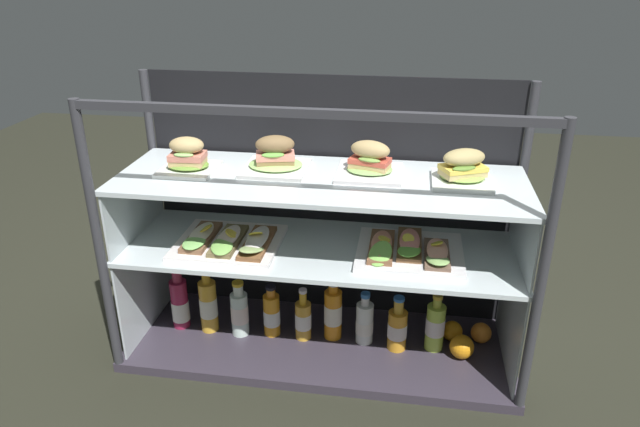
{
  "coord_description": "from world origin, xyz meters",
  "views": [
    {
      "loc": [
        0.26,
        -1.69,
        1.3
      ],
      "look_at": [
        0.0,
        0.0,
        0.53
      ],
      "focal_mm": 32.59,
      "sensor_mm": 36.0,
      "label": 1
    }
  ],
  "objects_px": {
    "plated_roll_sandwich_far_left": "(463,170)",
    "juice_bottle_back_center": "(333,313)",
    "juice_bottle_back_left": "(180,304)",
    "juice_bottle_front_left_end": "(397,328)",
    "plated_roll_sandwich_mid_right": "(370,163)",
    "juice_bottle_front_middle": "(272,314)",
    "open_sandwich_tray_near_right_corner": "(229,241)",
    "juice_bottle_front_second": "(435,326)",
    "orange_fruit_rolled_forward": "(452,331)",
    "juice_bottle_back_right": "(208,305)",
    "plated_roll_sandwich_center": "(188,158)",
    "orange_fruit_near_left_post": "(481,333)",
    "plated_roll_sandwich_near_left_corner": "(275,158)",
    "open_sandwich_tray_far_left": "(409,250)",
    "juice_bottle_front_right_end": "(303,319)",
    "juice_bottle_near_post": "(365,323)",
    "juice_bottle_front_fourth": "(240,312)",
    "orange_fruit_beside_bottles": "(462,347)"
  },
  "relations": [
    {
      "from": "plated_roll_sandwich_near_left_corner",
      "to": "juice_bottle_front_second",
      "type": "bearing_deg",
      "value": -3.24
    },
    {
      "from": "juice_bottle_back_left",
      "to": "juice_bottle_front_second",
      "type": "xyz_separation_m",
      "value": [
        0.92,
        0.01,
        -0.0
      ]
    },
    {
      "from": "plated_roll_sandwich_mid_right",
      "to": "juice_bottle_front_middle",
      "type": "relative_size",
      "value": 1.04
    },
    {
      "from": "open_sandwich_tray_near_right_corner",
      "to": "juice_bottle_back_right",
      "type": "xyz_separation_m",
      "value": [
        -0.11,
        0.05,
        -0.29
      ]
    },
    {
      "from": "plated_roll_sandwich_far_left",
      "to": "juice_bottle_back_center",
      "type": "bearing_deg",
      "value": 178.76
    },
    {
      "from": "open_sandwich_tray_near_right_corner",
      "to": "juice_bottle_front_second",
      "type": "xyz_separation_m",
      "value": [
        0.7,
        0.07,
        -0.31
      ]
    },
    {
      "from": "juice_bottle_near_post",
      "to": "plated_roll_sandwich_far_left",
      "type": "bearing_deg",
      "value": 0.23
    },
    {
      "from": "juice_bottle_near_post",
      "to": "juice_bottle_front_left_end",
      "type": "bearing_deg",
      "value": -8.96
    },
    {
      "from": "plated_roll_sandwich_center",
      "to": "juice_bottle_front_middle",
      "type": "bearing_deg",
      "value": 3.17
    },
    {
      "from": "juice_bottle_front_fourth",
      "to": "juice_bottle_front_right_end",
      "type": "distance_m",
      "value": 0.23
    },
    {
      "from": "plated_roll_sandwich_mid_right",
      "to": "open_sandwich_tray_far_left",
      "type": "relative_size",
      "value": 0.61
    },
    {
      "from": "plated_roll_sandwich_far_left",
      "to": "orange_fruit_rolled_forward",
      "type": "height_order",
      "value": "plated_roll_sandwich_far_left"
    },
    {
      "from": "plated_roll_sandwich_mid_right",
      "to": "juice_bottle_front_middle",
      "type": "distance_m",
      "value": 0.67
    },
    {
      "from": "plated_roll_sandwich_center",
      "to": "plated_roll_sandwich_near_left_corner",
      "type": "relative_size",
      "value": 0.85
    },
    {
      "from": "juice_bottle_near_post",
      "to": "orange_fruit_near_left_post",
      "type": "relative_size",
      "value": 2.74
    },
    {
      "from": "orange_fruit_beside_bottles",
      "to": "plated_roll_sandwich_near_left_corner",
      "type": "bearing_deg",
      "value": 173.87
    },
    {
      "from": "open_sandwich_tray_near_right_corner",
      "to": "juice_bottle_near_post",
      "type": "height_order",
      "value": "open_sandwich_tray_near_right_corner"
    },
    {
      "from": "juice_bottle_front_right_end",
      "to": "juice_bottle_back_center",
      "type": "height_order",
      "value": "juice_bottle_back_center"
    },
    {
      "from": "juice_bottle_front_second",
      "to": "orange_fruit_near_left_post",
      "type": "distance_m",
      "value": 0.19
    },
    {
      "from": "open_sandwich_tray_far_left",
      "to": "orange_fruit_near_left_post",
      "type": "relative_size",
      "value": 4.69
    },
    {
      "from": "plated_roll_sandwich_mid_right",
      "to": "juice_bottle_back_center",
      "type": "relative_size",
      "value": 0.9
    },
    {
      "from": "open_sandwich_tray_far_left",
      "to": "juice_bottle_front_right_end",
      "type": "height_order",
      "value": "open_sandwich_tray_far_left"
    },
    {
      "from": "plated_roll_sandwich_near_left_corner",
      "to": "juice_bottle_front_second",
      "type": "relative_size",
      "value": 0.96
    },
    {
      "from": "plated_roll_sandwich_center",
      "to": "plated_roll_sandwich_near_left_corner",
      "type": "height_order",
      "value": "plated_roll_sandwich_near_left_corner"
    },
    {
      "from": "juice_bottle_back_center",
      "to": "juice_bottle_front_second",
      "type": "bearing_deg",
      "value": -1.65
    },
    {
      "from": "juice_bottle_front_second",
      "to": "plated_roll_sandwich_near_left_corner",
      "type": "bearing_deg",
      "value": 176.76
    },
    {
      "from": "orange_fruit_near_left_post",
      "to": "juice_bottle_back_center",
      "type": "bearing_deg",
      "value": -174.44
    },
    {
      "from": "plated_roll_sandwich_near_left_corner",
      "to": "juice_bottle_front_left_end",
      "type": "distance_m",
      "value": 0.72
    },
    {
      "from": "plated_roll_sandwich_near_left_corner",
      "to": "juice_bottle_front_left_end",
      "type": "height_order",
      "value": "plated_roll_sandwich_near_left_corner"
    },
    {
      "from": "plated_roll_sandwich_near_left_corner",
      "to": "juice_bottle_back_right",
      "type": "distance_m",
      "value": 0.61
    },
    {
      "from": "juice_bottle_back_center",
      "to": "juice_bottle_front_left_end",
      "type": "bearing_deg",
      "value": -6.94
    },
    {
      "from": "orange_fruit_rolled_forward",
      "to": "juice_bottle_back_right",
      "type": "bearing_deg",
      "value": -175.42
    },
    {
      "from": "juice_bottle_back_left",
      "to": "orange_fruit_beside_bottles",
      "type": "relative_size",
      "value": 2.97
    },
    {
      "from": "plated_roll_sandwich_far_left",
      "to": "juice_bottle_back_center",
      "type": "xyz_separation_m",
      "value": [
        -0.4,
        0.01,
        -0.56
      ]
    },
    {
      "from": "plated_roll_sandwich_mid_right",
      "to": "juice_bottle_front_second",
      "type": "relative_size",
      "value": 0.96
    },
    {
      "from": "plated_roll_sandwich_near_left_corner",
      "to": "juice_bottle_back_left",
      "type": "xyz_separation_m",
      "value": [
        -0.37,
        -0.04,
        -0.57
      ]
    },
    {
      "from": "open_sandwich_tray_near_right_corner",
      "to": "juice_bottle_back_left",
      "type": "bearing_deg",
      "value": 165.49
    },
    {
      "from": "plated_roll_sandwich_near_left_corner",
      "to": "juice_bottle_front_middle",
      "type": "xyz_separation_m",
      "value": [
        -0.02,
        -0.04,
        -0.58
      ]
    },
    {
      "from": "juice_bottle_back_left",
      "to": "open_sandwich_tray_near_right_corner",
      "type": "bearing_deg",
      "value": -14.51
    },
    {
      "from": "plated_roll_sandwich_mid_right",
      "to": "juice_bottle_front_right_end",
      "type": "xyz_separation_m",
      "value": [
        -0.21,
        -0.04,
        -0.58
      ]
    },
    {
      "from": "plated_roll_sandwich_center",
      "to": "juice_bottle_back_left",
      "type": "distance_m",
      "value": 0.58
    },
    {
      "from": "juice_bottle_back_left",
      "to": "juice_bottle_front_left_end",
      "type": "distance_m",
      "value": 0.79
    },
    {
      "from": "juice_bottle_back_right",
      "to": "orange_fruit_rolled_forward",
      "type": "distance_m",
      "value": 0.88
    },
    {
      "from": "juice_bottle_front_middle",
      "to": "juice_bottle_back_center",
      "type": "height_order",
      "value": "juice_bottle_back_center"
    },
    {
      "from": "plated_roll_sandwich_far_left",
      "to": "open_sandwich_tray_near_right_corner",
      "type": "height_order",
      "value": "plated_roll_sandwich_far_left"
    },
    {
      "from": "juice_bottle_front_middle",
      "to": "juice_bottle_near_post",
      "type": "relative_size",
      "value": 1.0
    },
    {
      "from": "juice_bottle_near_post",
      "to": "juice_bottle_front_right_end",
      "type": "bearing_deg",
      "value": -177.03
    },
    {
      "from": "juice_bottle_front_middle",
      "to": "juice_bottle_front_right_end",
      "type": "xyz_separation_m",
      "value": [
        0.12,
        -0.01,
        -0.01
      ]
    },
    {
      "from": "plated_roll_sandwich_center",
      "to": "orange_fruit_near_left_post",
      "type": "xyz_separation_m",
      "value": [
        1.0,
        0.08,
        -0.63
      ]
    },
    {
      "from": "juice_bottle_front_middle",
      "to": "juice_bottle_front_second",
      "type": "distance_m",
      "value": 0.58
    }
  ]
}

